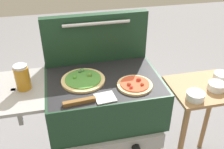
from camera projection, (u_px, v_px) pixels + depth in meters
name	position (u px, v px, depth m)	size (l,w,h in m)	color
grill	(101.00, 100.00, 1.50)	(0.96, 0.53, 0.90)	#193823
grill_lid_open	(96.00, 38.00, 1.53)	(0.63, 0.08, 0.30)	#193823
pizza_veggie	(83.00, 79.00, 1.41)	(0.24, 0.24, 0.03)	#E0C17F
pizza_pepperoni	(135.00, 85.00, 1.36)	(0.19, 0.19, 0.04)	beige
sauce_jar	(22.00, 77.00, 1.31)	(0.08, 0.08, 0.14)	#B77A1E
spatula	(90.00, 100.00, 1.25)	(0.26, 0.10, 0.02)	#B7BABF
prep_table	(199.00, 112.00, 1.75)	(0.44, 0.36, 0.75)	olive
topping_bowl_near	(222.00, 77.00, 1.69)	(0.11, 0.11, 0.04)	silver
topping_bowl_far	(216.00, 86.00, 1.60)	(0.11, 0.11, 0.04)	silver
topping_bowl_middle	(195.00, 96.00, 1.51)	(0.11, 0.11, 0.04)	silver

